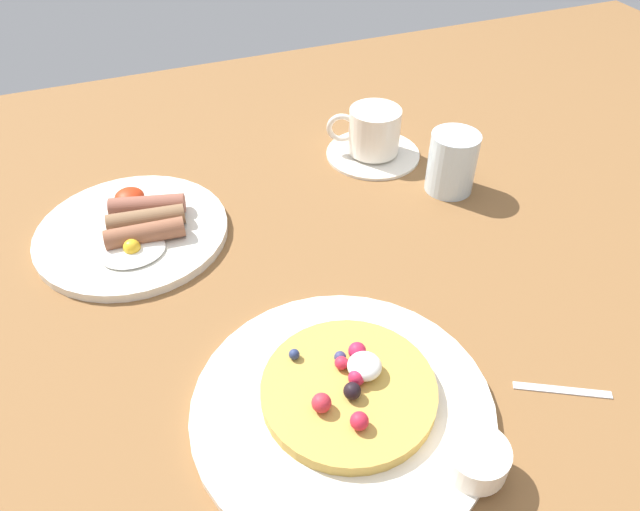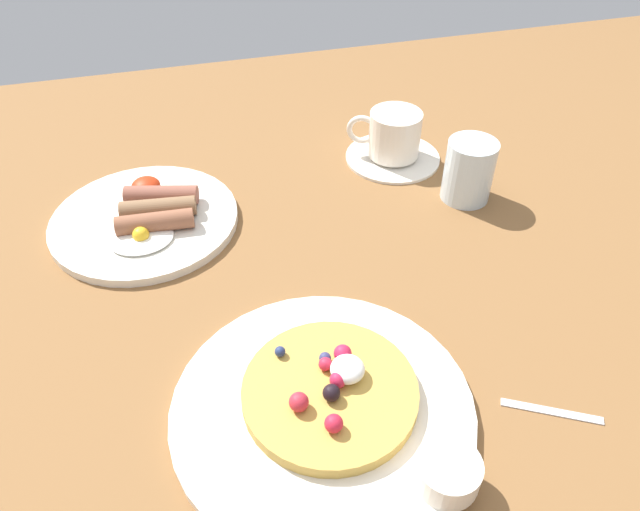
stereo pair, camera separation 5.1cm
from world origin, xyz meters
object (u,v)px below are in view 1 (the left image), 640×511
Objects in this scene: coffee_cup at (373,130)px; coffee_saucer at (373,153)px; pancake_plate at (343,407)px; breakfast_plate at (132,232)px; water_glass at (452,163)px; syrup_ramekin at (476,458)px; teaspoon at (626,396)px.

coffee_saucer is at bearing -23.27° from coffee_cup.
pancake_plate is 0.45m from coffee_cup.
breakfast_plate is 1.70× the size of coffee_saucer.
water_glass is (0.27, 0.27, 0.04)m from pancake_plate.
water_glass reaches higher than syrup_ramekin.
syrup_ramekin reaches higher than teaspoon.
breakfast_plate is at bearing 172.80° from water_glass.
syrup_ramekin is 0.52× the size of coffee_cup.
coffee_saucer is at bearing 94.68° from teaspoon.
water_glass is (0.20, 0.37, 0.02)m from syrup_ramekin.
teaspoon is at bearing 4.18° from syrup_ramekin.
teaspoon is at bearing -46.08° from breakfast_plate.
coffee_cup is at bearing 74.45° from syrup_ramekin.
coffee_cup is at bearing 10.03° from breakfast_plate.
pancake_plate is 0.44m from coffee_saucer.
syrup_ramekin is 0.18m from teaspoon.
breakfast_plate is 0.57m from teaspoon.
teaspoon is at bearing -18.30° from pancake_plate.
coffee_saucer is 1.66× the size of water_glass.
teaspoon is 1.65× the size of water_glass.
breakfast_plate is (-0.22, 0.42, -0.02)m from syrup_ramekin.
water_glass is (0.06, -0.11, 0.04)m from coffee_saucer.
pancake_plate reaches higher than coffee_saucer.
syrup_ramekin is at bearing -117.88° from water_glass.
coffee_saucer is at bearing 61.21° from pancake_plate.
coffee_saucer is at bearing 9.87° from breakfast_plate.
pancake_plate is at bearing 161.70° from teaspoon.
syrup_ramekin is at bearing -175.82° from teaspoon.
syrup_ramekin is at bearing -62.59° from breakfast_plate.
coffee_cup reaches higher than syrup_ramekin.
syrup_ramekin is 0.50m from coffee_saucer.
pancake_plate is 2.02× the size of coffee_saucer.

